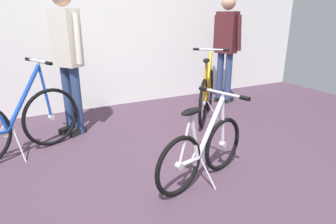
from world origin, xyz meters
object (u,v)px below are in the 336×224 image
Objects in this scene: display_bike_right at (207,93)px; visitor_near_wall at (226,43)px; visitor_browsing at (67,52)px; display_bike_left at (16,123)px; folding_bike_foreground at (203,150)px.

visitor_near_wall is at bearing 37.37° from display_bike_right.
visitor_browsing reaches higher than visitor_near_wall.
visitor_near_wall is 0.99× the size of visitor_browsing.
visitor_browsing is at bearing 170.23° from display_bike_right.
visitor_near_wall reaches higher than display_bike_right.
display_bike_left is at bearing -167.99° from visitor_near_wall.
display_bike_right is at bearing -9.77° from visitor_browsing.
visitor_near_wall is (0.73, 0.56, 0.64)m from display_bike_right.
display_bike_left is 1.24× the size of display_bike_right.
folding_bike_foreground is 0.62× the size of visitor_browsing.
folding_bike_foreground is at bearing -41.45° from display_bike_left.
visitor_near_wall is at bearing 12.01° from display_bike_left.
display_bike_left is 0.77× the size of visitor_near_wall.
display_bike_left is (-1.45, 1.28, 0.07)m from folding_bike_foreground.
visitor_near_wall is at bearing 48.56° from folding_bike_foreground.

